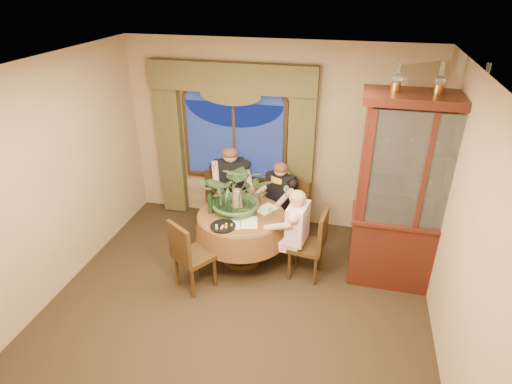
% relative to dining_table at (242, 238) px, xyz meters
% --- Properties ---
extents(floor, '(5.00, 5.00, 0.00)m').
position_rel_dining_table_xyz_m(floor, '(0.18, -1.25, -0.38)').
color(floor, black).
rests_on(floor, ground).
extents(wall_back, '(4.50, 0.00, 4.50)m').
position_rel_dining_table_xyz_m(wall_back, '(0.18, 1.25, 1.02)').
color(wall_back, '#A1835C').
rests_on(wall_back, ground).
extents(wall_right, '(0.00, 5.00, 5.00)m').
position_rel_dining_table_xyz_m(wall_right, '(2.43, -1.25, 1.02)').
color(wall_right, '#A1835C').
rests_on(wall_right, ground).
extents(ceiling, '(5.00, 5.00, 0.00)m').
position_rel_dining_table_xyz_m(ceiling, '(0.18, -1.25, 2.42)').
color(ceiling, white).
rests_on(ceiling, wall_back).
extents(window, '(1.62, 0.10, 1.32)m').
position_rel_dining_table_xyz_m(window, '(-0.42, 1.18, 0.92)').
color(window, navy).
rests_on(window, wall_back).
extents(arched_transom, '(1.60, 0.06, 0.44)m').
position_rel_dining_table_xyz_m(arched_transom, '(-0.42, 1.18, 1.71)').
color(arched_transom, navy).
rests_on(arched_transom, wall_back).
extents(drapery_left, '(0.38, 0.14, 2.32)m').
position_rel_dining_table_xyz_m(drapery_left, '(-1.45, 1.13, 0.80)').
color(drapery_left, '#443E21').
rests_on(drapery_left, floor).
extents(drapery_right, '(0.38, 0.14, 2.32)m').
position_rel_dining_table_xyz_m(drapery_right, '(0.61, 1.13, 0.80)').
color(drapery_right, '#443E21').
rests_on(drapery_right, floor).
extents(swag_valance, '(2.45, 0.16, 0.42)m').
position_rel_dining_table_xyz_m(swag_valance, '(-0.42, 1.10, 1.90)').
color(swag_valance, '#443E21').
rests_on(swag_valance, wall_back).
extents(dining_table, '(1.51, 1.51, 0.75)m').
position_rel_dining_table_xyz_m(dining_table, '(0.00, 0.00, 0.00)').
color(dining_table, maroon).
rests_on(dining_table, floor).
extents(china_cabinet, '(1.51, 0.59, 2.45)m').
position_rel_dining_table_xyz_m(china_cabinet, '(2.14, 0.07, 0.85)').
color(china_cabinet, '#33100B').
rests_on(china_cabinet, floor).
extents(oil_lamp_left, '(0.11, 0.11, 0.34)m').
position_rel_dining_table_xyz_m(oil_lamp_left, '(1.71, 0.07, 2.25)').
color(oil_lamp_left, '#A5722D').
rests_on(oil_lamp_left, china_cabinet).
extents(oil_lamp_center, '(0.11, 0.11, 0.34)m').
position_rel_dining_table_xyz_m(oil_lamp_center, '(2.14, 0.07, 2.25)').
color(oil_lamp_center, '#A5722D').
rests_on(oil_lamp_center, china_cabinet).
extents(oil_lamp_right, '(0.11, 0.11, 0.34)m').
position_rel_dining_table_xyz_m(oil_lamp_right, '(2.57, 0.07, 2.25)').
color(oil_lamp_right, '#A5722D').
rests_on(oil_lamp_right, china_cabinet).
extents(chair_right, '(0.47, 0.47, 0.96)m').
position_rel_dining_table_xyz_m(chair_right, '(0.89, -0.10, 0.10)').
color(chair_right, black).
rests_on(chair_right, floor).
extents(chair_back_right, '(0.59, 0.59, 0.96)m').
position_rel_dining_table_xyz_m(chair_back_right, '(0.53, 0.66, 0.10)').
color(chair_back_right, black).
rests_on(chair_back_right, floor).
extents(chair_back, '(0.58, 0.58, 0.96)m').
position_rel_dining_table_xyz_m(chair_back, '(-0.48, 0.69, 0.10)').
color(chair_back, black).
rests_on(chair_back, floor).
extents(chair_front_left, '(0.58, 0.58, 0.96)m').
position_rel_dining_table_xyz_m(chair_front_left, '(-0.43, -0.65, 0.10)').
color(chair_front_left, black).
rests_on(chair_front_left, floor).
extents(person_pink, '(0.47, 0.50, 1.24)m').
position_rel_dining_table_xyz_m(person_pink, '(0.77, -0.11, 0.24)').
color(person_pink, beige).
rests_on(person_pink, floor).
extents(person_back, '(0.64, 0.63, 1.38)m').
position_rel_dining_table_xyz_m(person_back, '(-0.36, 0.75, 0.32)').
color(person_back, black).
rests_on(person_back, floor).
extents(person_scarf, '(0.57, 0.56, 1.22)m').
position_rel_dining_table_xyz_m(person_scarf, '(0.39, 0.74, 0.24)').
color(person_scarf, black).
rests_on(person_scarf, floor).
extents(stoneware_vase, '(0.15, 0.15, 0.29)m').
position_rel_dining_table_xyz_m(stoneware_vase, '(-0.09, 0.12, 0.52)').
color(stoneware_vase, '#9C8067').
rests_on(stoneware_vase, dining_table).
extents(centerpiece_plant, '(0.97, 1.08, 0.84)m').
position_rel_dining_table_xyz_m(centerpiece_plant, '(-0.06, 0.10, 1.00)').
color(centerpiece_plant, '#395931').
rests_on(centerpiece_plant, dining_table).
extents(olive_bowl, '(0.17, 0.17, 0.05)m').
position_rel_dining_table_xyz_m(olive_bowl, '(0.06, -0.03, 0.40)').
color(olive_bowl, brown).
rests_on(olive_bowl, dining_table).
extents(cheese_platter, '(0.32, 0.32, 0.02)m').
position_rel_dining_table_xyz_m(cheese_platter, '(-0.14, -0.37, 0.39)').
color(cheese_platter, black).
rests_on(cheese_platter, dining_table).
extents(wine_bottle_0, '(0.07, 0.07, 0.33)m').
position_rel_dining_table_xyz_m(wine_bottle_0, '(-0.21, 0.08, 0.54)').
color(wine_bottle_0, tan).
rests_on(wine_bottle_0, dining_table).
extents(wine_bottle_1, '(0.07, 0.07, 0.33)m').
position_rel_dining_table_xyz_m(wine_bottle_1, '(-0.40, -0.07, 0.54)').
color(wine_bottle_1, black).
rests_on(wine_bottle_1, dining_table).
extents(wine_bottle_2, '(0.07, 0.07, 0.33)m').
position_rel_dining_table_xyz_m(wine_bottle_2, '(-0.14, -0.07, 0.54)').
color(wine_bottle_2, black).
rests_on(wine_bottle_2, dining_table).
extents(wine_bottle_3, '(0.07, 0.07, 0.33)m').
position_rel_dining_table_xyz_m(wine_bottle_3, '(-0.34, 0.11, 0.54)').
color(wine_bottle_3, tan).
rests_on(wine_bottle_3, dining_table).
extents(wine_bottle_4, '(0.07, 0.07, 0.33)m').
position_rel_dining_table_xyz_m(wine_bottle_4, '(-0.32, -0.02, 0.54)').
color(wine_bottle_4, black).
rests_on(wine_bottle_4, dining_table).
extents(tasting_paper_0, '(0.28, 0.34, 0.00)m').
position_rel_dining_table_xyz_m(tasting_paper_0, '(0.16, -0.20, 0.38)').
color(tasting_paper_0, white).
rests_on(tasting_paper_0, dining_table).
extents(tasting_paper_1, '(0.33, 0.37, 0.00)m').
position_rel_dining_table_xyz_m(tasting_paper_1, '(0.30, 0.20, 0.38)').
color(tasting_paper_1, white).
rests_on(tasting_paper_1, dining_table).
extents(tasting_paper_2, '(0.29, 0.35, 0.00)m').
position_rel_dining_table_xyz_m(tasting_paper_2, '(-0.06, -0.26, 0.38)').
color(tasting_paper_2, white).
rests_on(tasting_paper_2, dining_table).
extents(wine_glass_person_pink, '(0.07, 0.07, 0.18)m').
position_rel_dining_table_xyz_m(wine_glass_person_pink, '(0.41, -0.06, 0.46)').
color(wine_glass_person_pink, silver).
rests_on(wine_glass_person_pink, dining_table).
extents(wine_glass_person_back, '(0.07, 0.07, 0.18)m').
position_rel_dining_table_xyz_m(wine_glass_person_back, '(-0.18, 0.37, 0.46)').
color(wine_glass_person_back, silver).
rests_on(wine_glass_person_back, dining_table).
extents(wine_glass_person_scarf, '(0.07, 0.07, 0.18)m').
position_rel_dining_table_xyz_m(wine_glass_person_scarf, '(0.19, 0.36, 0.46)').
color(wine_glass_person_scarf, silver).
rests_on(wine_glass_person_scarf, dining_table).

